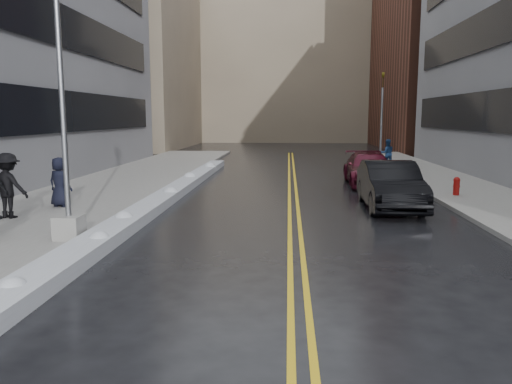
% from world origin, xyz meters
% --- Properties ---
extents(ground, '(160.00, 160.00, 0.00)m').
position_xyz_m(ground, '(0.00, 0.00, 0.00)').
color(ground, black).
rests_on(ground, ground).
extents(sidewalk_west, '(5.50, 50.00, 0.15)m').
position_xyz_m(sidewalk_west, '(-5.75, 10.00, 0.07)').
color(sidewalk_west, gray).
rests_on(sidewalk_west, ground).
extents(sidewalk_east, '(4.00, 50.00, 0.15)m').
position_xyz_m(sidewalk_east, '(10.00, 10.00, 0.07)').
color(sidewalk_east, gray).
rests_on(sidewalk_east, ground).
extents(lane_line_left, '(0.12, 50.00, 0.01)m').
position_xyz_m(lane_line_left, '(2.35, 10.00, 0.00)').
color(lane_line_left, gold).
rests_on(lane_line_left, ground).
extents(lane_line_right, '(0.12, 50.00, 0.01)m').
position_xyz_m(lane_line_right, '(2.65, 10.00, 0.00)').
color(lane_line_right, gold).
rests_on(lane_line_right, ground).
extents(snow_ridge, '(0.90, 30.00, 0.34)m').
position_xyz_m(snow_ridge, '(-2.45, 8.00, 0.17)').
color(snow_ridge, silver).
rests_on(snow_ridge, ground).
extents(building_west_far, '(14.00, 22.00, 18.00)m').
position_xyz_m(building_west_far, '(-15.50, 44.00, 9.00)').
color(building_west_far, gray).
rests_on(building_west_far, ground).
extents(building_east_far, '(14.00, 20.00, 28.00)m').
position_xyz_m(building_east_far, '(19.00, 42.00, 14.00)').
color(building_east_far, '#562D21').
rests_on(building_east_far, ground).
extents(building_far, '(36.00, 16.00, 22.00)m').
position_xyz_m(building_far, '(2.00, 60.00, 11.00)').
color(building_far, gray).
rests_on(building_far, ground).
extents(lamppost, '(0.65, 0.65, 7.62)m').
position_xyz_m(lamppost, '(-3.30, 2.00, 2.53)').
color(lamppost, gray).
rests_on(lamppost, sidewalk_west).
extents(fire_hydrant, '(0.26, 0.26, 0.73)m').
position_xyz_m(fire_hydrant, '(9.00, 10.00, 0.55)').
color(fire_hydrant, maroon).
rests_on(fire_hydrant, sidewalk_east).
extents(traffic_signal, '(0.16, 0.20, 6.00)m').
position_xyz_m(traffic_signal, '(8.50, 24.00, 3.40)').
color(traffic_signal, gray).
rests_on(traffic_signal, sidewalk_east).
extents(pedestrian_c, '(0.95, 0.73, 1.72)m').
position_xyz_m(pedestrian_c, '(-5.62, 6.50, 1.01)').
color(pedestrian_c, black).
rests_on(pedestrian_c, sidewalk_west).
extents(pedestrian_e, '(1.44, 1.02, 2.01)m').
position_xyz_m(pedestrian_e, '(-6.30, 4.50, 1.16)').
color(pedestrian_e, black).
rests_on(pedestrian_e, sidewalk_west).
extents(pedestrian_east, '(0.88, 0.71, 1.72)m').
position_xyz_m(pedestrian_east, '(8.39, 21.06, 1.01)').
color(pedestrian_east, navy).
rests_on(pedestrian_east, sidewalk_east).
extents(car_black, '(1.86, 5.13, 1.68)m').
position_xyz_m(car_black, '(5.91, 7.64, 0.84)').
color(car_black, black).
rests_on(car_black, ground).
extents(car_maroon, '(2.25, 5.32, 1.53)m').
position_xyz_m(car_maroon, '(6.18, 13.97, 0.77)').
color(car_maroon, '#400A18').
rests_on(car_maroon, ground).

